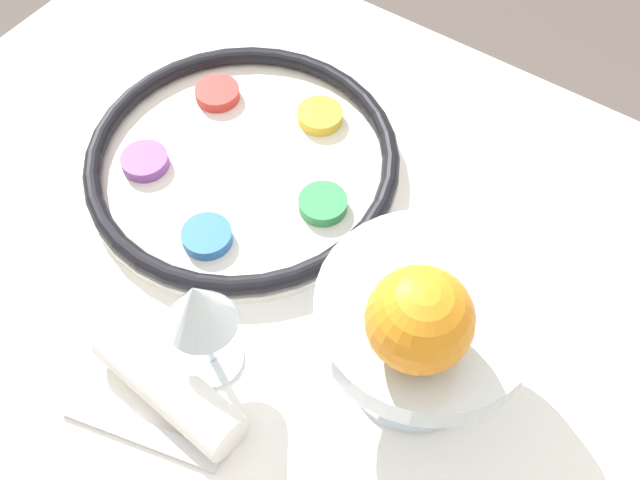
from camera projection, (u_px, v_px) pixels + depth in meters
name	position (u px, v px, depth m)	size (l,w,h in m)	color
dining_table	(328.00, 439.00, 1.03)	(1.17, 0.86, 0.70)	white
seder_plate	(243.00, 160.00, 0.84)	(0.35, 0.35, 0.03)	silver
wine_glass	(199.00, 309.00, 0.63)	(0.06, 0.06, 0.14)	silver
fruit_stand	(423.00, 323.00, 0.63)	(0.19, 0.19, 0.13)	silver
orange_fruit	(420.00, 320.00, 0.55)	(0.08, 0.08, 0.08)	orange
napkin_roll	(169.00, 386.00, 0.68)	(0.16, 0.06, 0.05)	white
spoon	(142.00, 433.00, 0.67)	(0.15, 0.06, 0.01)	silver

